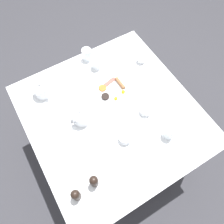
{
  "coord_description": "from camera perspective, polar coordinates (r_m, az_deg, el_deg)",
  "views": [
    {
      "loc": [
        -0.33,
        -0.56,
        2.06
      ],
      "look_at": [
        0.0,
        0.0,
        0.78
      ],
      "focal_mm": 35.0,
      "sensor_mm": 36.0,
      "label": 1
    }
  ],
  "objects": [
    {
      "name": "water_glass_tall",
      "position": [
        1.4,
        14.73,
        -5.07
      ],
      "size": [
        0.07,
        0.07,
        0.1
      ],
      "color": "white",
      "rests_on": "table"
    },
    {
      "name": "table",
      "position": [
        1.52,
        -0.0,
        -1.45
      ],
      "size": [
        1.09,
        1.14,
        0.76
      ],
      "color": "silver",
      "rests_on": "ground_plane"
    },
    {
      "name": "knife_by_plate",
      "position": [
        1.59,
        12.1,
        5.92
      ],
      "size": [
        0.1,
        0.2,
        0.0
      ],
      "rotation": [
        0.0,
        0.0,
        5.85
      ],
      "color": "silver",
      "rests_on": "table"
    },
    {
      "name": "pepper_grinder",
      "position": [
        1.27,
        -9.41,
        -20.63
      ],
      "size": [
        0.05,
        0.05,
        0.11
      ],
      "color": "black",
      "rests_on": "table"
    },
    {
      "name": "fork_spare",
      "position": [
        1.6,
        -9.36,
        7.28
      ],
      "size": [
        0.14,
        0.12,
        0.0
      ],
      "rotation": [
        0.0,
        0.0,
        4.02
      ],
      "color": "silver",
      "rests_on": "table"
    },
    {
      "name": "fork_by_plate",
      "position": [
        1.51,
        19.82,
        -2.86
      ],
      "size": [
        0.12,
        0.16,
        0.0
      ],
      "rotation": [
        0.0,
        0.0,
        0.62
      ],
      "color": "silver",
      "rests_on": "table"
    },
    {
      "name": "creamer_jug",
      "position": [
        1.7,
        7.84,
        13.89
      ],
      "size": [
        0.09,
        0.06,
        0.07
      ],
      "color": "white",
      "rests_on": "table"
    },
    {
      "name": "spoon_for_tea",
      "position": [
        1.4,
        15.81,
        -12.16
      ],
      "size": [
        0.13,
        0.1,
        0.0
      ],
      "rotation": [
        0.0,
        0.0,
        4.1
      ],
      "color": "silver",
      "rests_on": "table"
    },
    {
      "name": "napkin_folded",
      "position": [
        1.33,
        5.03,
        -16.14
      ],
      "size": [
        0.19,
        0.19,
        0.01
      ],
      "rotation": [
        0.0,
        0.0,
        0.72
      ],
      "color": "white",
      "rests_on": "table"
    },
    {
      "name": "teapot_far",
      "position": [
        1.57,
        -17.89,
        5.7
      ],
      "size": [
        0.12,
        0.2,
        0.12
      ],
      "rotation": [
        0.0,
        0.0,
        4.82
      ],
      "color": "white",
      "rests_on": "table"
    },
    {
      "name": "breakfast_plate",
      "position": [
        1.54,
        0.26,
        5.55
      ],
      "size": [
        0.29,
        0.29,
        0.04
      ],
      "color": "white",
      "rests_on": "table"
    },
    {
      "name": "water_glass_short",
      "position": [
        1.64,
        -4.11,
        12.65
      ],
      "size": [
        0.07,
        0.07,
        0.09
      ],
      "color": "white",
      "rests_on": "table"
    },
    {
      "name": "teacup_with_saucer_right",
      "position": [
        1.46,
        8.8,
        0.36
      ],
      "size": [
        0.16,
        0.16,
        0.06
      ],
      "color": "white",
      "rests_on": "table"
    },
    {
      "name": "wine_glass_spare",
      "position": [
        1.7,
        -6.61,
        14.73
      ],
      "size": [
        0.07,
        0.07,
        0.09
      ],
      "color": "white",
      "rests_on": "table"
    },
    {
      "name": "teacup_with_saucer_left",
      "position": [
        1.36,
        3.43,
        -6.98
      ],
      "size": [
        0.16,
        0.16,
        0.06
      ],
      "color": "white",
      "rests_on": "table"
    },
    {
      "name": "teapot_near",
      "position": [
        1.41,
        -8.05,
        -0.96
      ],
      "size": [
        0.2,
        0.12,
        0.12
      ],
      "rotation": [
        0.0,
        0.0,
        3.52
      ],
      "color": "white",
      "rests_on": "table"
    },
    {
      "name": "ground_plane",
      "position": [
        2.16,
        -0.0,
        -9.37
      ],
      "size": [
        8.0,
        8.0,
        0.0
      ],
      "primitive_type": "plane",
      "color": "#333338"
    },
    {
      "name": "salt_grinder",
      "position": [
        1.27,
        -4.74,
        -17.59
      ],
      "size": [
        0.05,
        0.05,
        0.11
      ],
      "color": "black",
      "rests_on": "table"
    }
  ]
}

